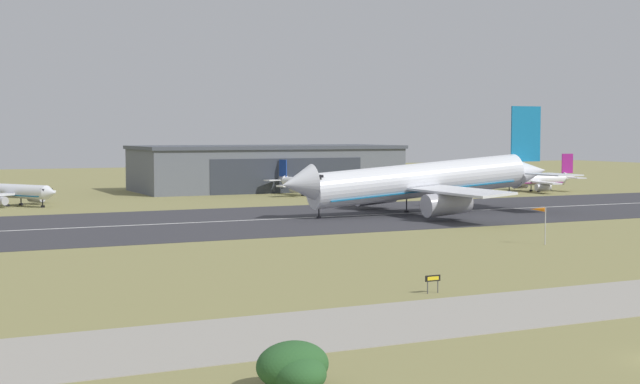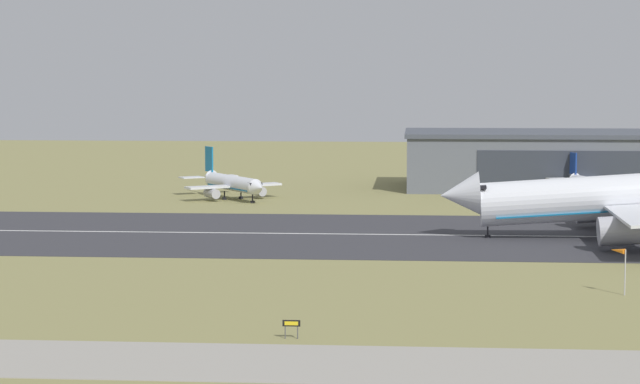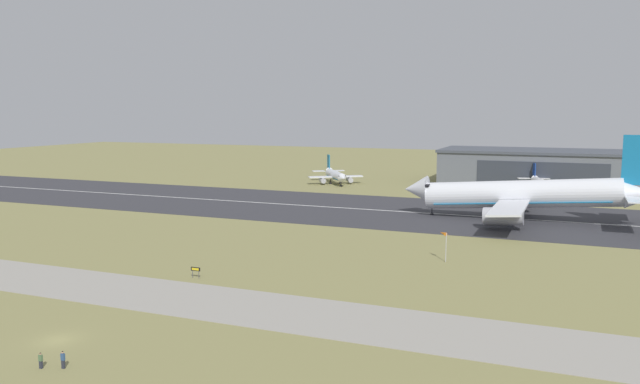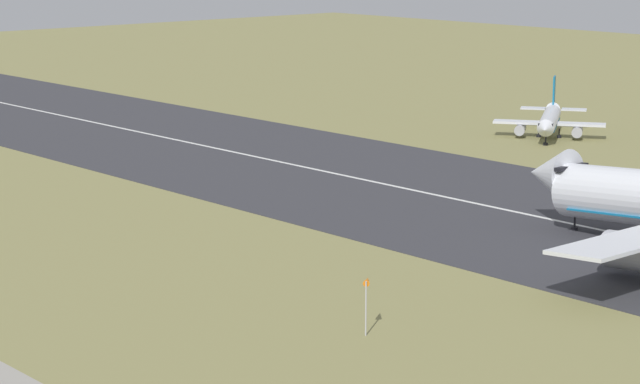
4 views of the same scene
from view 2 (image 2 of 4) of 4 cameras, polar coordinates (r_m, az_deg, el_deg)
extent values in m
plane|color=olive|center=(135.95, -0.23, -4.71)|extent=(605.41, 605.41, 0.00)
cube|color=#333338|center=(186.14, 1.07, -1.94)|extent=(365.41, 51.17, 0.06)
cube|color=silver|center=(186.14, 1.07, -1.93)|extent=(328.86, 0.70, 0.01)
cube|color=gray|center=(104.52, -1.71, -7.81)|extent=(274.05, 13.79, 0.05)
cube|color=slate|center=(264.72, 11.52, 1.34)|extent=(69.08, 29.41, 11.00)
cube|color=#424751|center=(264.37, 11.55, 2.63)|extent=(70.08, 30.41, 0.90)
cube|color=#2D333D|center=(250.20, 11.93, 0.85)|extent=(41.45, 0.12, 8.80)
cylinder|color=silver|center=(185.15, 14.05, -0.17)|extent=(43.84, 6.69, 9.41)
cone|color=silver|center=(182.84, 6.42, -0.11)|extent=(6.23, 6.44, 6.78)
cube|color=black|center=(182.84, 7.41, 0.28)|extent=(1.16, 5.45, 0.52)
cube|color=#146B9E|center=(185.33, 14.04, -0.71)|extent=(39.07, 6.34, 2.92)
cube|color=silver|center=(199.68, 13.13, -0.08)|extent=(6.99, 23.24, 0.87)
cylinder|color=#A8A8B2|center=(197.89, 12.80, -0.77)|extent=(8.60, 4.02, 4.54)
cylinder|color=#A8A8B2|center=(172.46, 13.97, -1.70)|extent=(8.60, 4.02, 4.54)
cylinder|color=black|center=(183.52, 7.68, -1.61)|extent=(0.24, 0.24, 3.16)
cylinder|color=black|center=(183.69, 7.67, -2.03)|extent=(0.84, 0.84, 0.44)
cylinder|color=black|center=(189.37, 13.73, -1.50)|extent=(0.24, 0.24, 3.16)
cylinder|color=black|center=(189.54, 13.72, -1.91)|extent=(0.84, 0.84, 0.44)
cylinder|color=black|center=(181.85, 14.10, -1.79)|extent=(0.24, 0.24, 3.16)
cylinder|color=black|center=(182.02, 14.09, -2.21)|extent=(0.84, 0.84, 0.44)
cylinder|color=white|center=(239.89, 12.41, 0.33)|extent=(7.37, 16.68, 2.48)
cone|color=white|center=(231.40, 13.41, 0.13)|extent=(3.03, 2.87, 2.48)
cone|color=white|center=(248.74, 11.45, 0.63)|extent=(3.02, 3.51, 2.23)
cube|color=black|center=(232.46, 13.28, 0.28)|extent=(2.34, 1.68, 0.44)
cube|color=navy|center=(239.95, 12.41, 0.17)|extent=(6.75, 15.04, 0.20)
cube|color=white|center=(237.43, 11.30, 0.20)|extent=(8.45, 4.91, 0.40)
cylinder|color=#A8A8B2|center=(237.31, 11.49, -0.06)|extent=(2.43, 3.54, 1.54)
cube|color=white|center=(241.92, 13.57, 0.25)|extent=(8.45, 4.91, 0.40)
cylinder|color=#A8A8B2|center=(241.26, 13.48, -0.01)|extent=(2.43, 3.54, 1.54)
cube|color=navy|center=(248.11, 11.50, 1.29)|extent=(1.08, 2.66, 4.21)
cube|color=white|center=(247.43, 10.79, 0.60)|extent=(4.33, 3.39, 0.24)
cube|color=white|center=(250.01, 12.11, 0.63)|extent=(4.33, 3.39, 0.24)
cylinder|color=black|center=(233.68, 13.15, -0.35)|extent=(0.24, 0.24, 1.86)
cylinder|color=black|center=(233.75, 13.15, -0.52)|extent=(0.84, 0.84, 0.44)
cylinder|color=black|center=(239.61, 12.06, -0.19)|extent=(0.24, 0.24, 1.86)
cylinder|color=black|center=(239.67, 12.06, -0.36)|extent=(0.84, 0.84, 0.44)
cylinder|color=black|center=(240.87, 12.71, -0.17)|extent=(0.24, 0.24, 1.86)
cylinder|color=black|center=(240.94, 12.70, -0.34)|extent=(0.84, 0.84, 0.44)
cylinder|color=silver|center=(238.06, -4.00, 0.41)|extent=(13.09, 17.20, 2.92)
cone|color=silver|center=(228.49, -2.82, 0.21)|extent=(3.89, 3.82, 2.92)
cone|color=silver|center=(248.08, -5.14, 0.73)|extent=(4.15, 4.37, 2.63)
cube|color=black|center=(229.72, -2.99, 0.38)|extent=(2.67, 2.31, 0.44)
cube|color=#146B9E|center=(238.14, -4.00, 0.22)|extent=(11.90, 15.56, 0.20)
cube|color=silver|center=(235.40, -5.17, 0.22)|extent=(8.43, 7.10, 0.40)
cylinder|color=#A8A8B2|center=(235.24, -4.97, -0.06)|extent=(3.64, 4.15, 1.81)
cube|color=silver|center=(240.25, -2.77, 0.34)|extent=(8.43, 7.10, 0.40)
cylinder|color=#A8A8B2|center=(239.52, -2.85, 0.05)|extent=(3.64, 4.15, 1.81)
cube|color=#146B9E|center=(247.35, -5.09, 1.51)|extent=(2.03, 2.78, 4.96)
cube|color=silver|center=(246.45, -5.90, 0.67)|extent=(5.25, 4.82, 0.24)
cube|color=silver|center=(249.55, -4.35, 0.74)|extent=(5.25, 4.82, 0.24)
cylinder|color=black|center=(230.94, -3.10, -0.31)|extent=(0.24, 0.24, 1.64)
cylinder|color=black|center=(231.00, -3.10, -0.46)|extent=(0.84, 0.84, 0.44)
cylinder|color=black|center=(237.63, -4.39, -0.15)|extent=(0.24, 0.24, 1.64)
cylinder|color=black|center=(237.69, -4.39, -0.30)|extent=(0.84, 0.84, 0.44)
cylinder|color=black|center=(239.15, -3.63, -0.11)|extent=(0.24, 0.24, 1.64)
cylinder|color=black|center=(239.21, -3.63, -0.26)|extent=(0.84, 0.84, 0.44)
cylinder|color=#B7B7BC|center=(139.10, 13.77, -3.59)|extent=(0.14, 0.14, 5.02)
cone|color=orange|center=(139.46, 13.45, -2.62)|extent=(1.70, 1.81, 0.60)
cylinder|color=#4C4C51|center=(113.75, -1.60, -6.44)|extent=(0.10, 0.10, 1.14)
cylinder|color=#4C4C51|center=(113.63, -1.03, -6.45)|extent=(0.10, 0.10, 1.14)
cube|color=black|center=(113.51, -1.32, -6.02)|extent=(1.62, 0.12, 0.58)
cube|color=yellow|center=(113.45, -1.32, -6.02)|extent=(1.23, 0.02, 0.35)
camera|label=1|loc=(69.72, -49.77, -3.89)|focal=50.00mm
camera|label=3|loc=(52.14, 58.05, 4.83)|focal=35.00mm
camera|label=4|loc=(117.52, 62.85, 7.99)|focal=70.00mm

